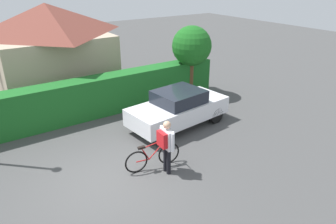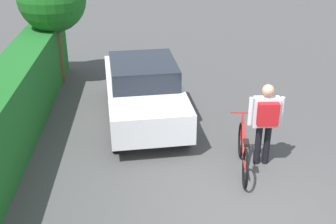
% 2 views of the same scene
% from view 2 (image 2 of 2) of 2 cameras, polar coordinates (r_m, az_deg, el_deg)
% --- Properties ---
extents(ground_plane, '(60.00, 60.00, 0.00)m').
position_cam_2_polar(ground_plane, '(7.75, 10.81, -13.38)').
color(ground_plane, '#464646').
extents(parked_car_near, '(4.15, 2.12, 1.47)m').
position_cam_2_polar(parked_car_near, '(10.48, -3.18, 2.86)').
color(parked_car_near, silver).
rests_on(parked_car_near, ground).
extents(bicycle, '(1.82, 0.50, 1.00)m').
position_cam_2_polar(bicycle, '(8.74, 9.68, -5.13)').
color(bicycle, black).
rests_on(bicycle, ground).
extents(person_rider, '(0.36, 0.69, 1.72)m').
position_cam_2_polar(person_rider, '(8.70, 12.54, -0.69)').
color(person_rider, black).
rests_on(person_rider, ground).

